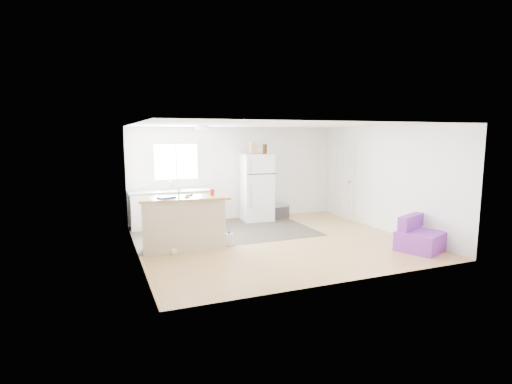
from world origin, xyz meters
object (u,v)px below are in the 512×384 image
Objects in this scene: kitchen_cabinets at (172,208)px; red_cup at (212,192)px; blue_tray at (166,197)px; cleaner_jug at (229,239)px; refrigerator at (257,187)px; mop at (175,242)px; peninsula at (184,223)px; bottle_right at (266,149)px; purple_seat at (419,238)px; bottle_left at (264,149)px; cooler at (279,211)px; cardboard_box at (254,148)px.

kitchen_cabinets is 16.66× the size of red_cup.
blue_tray is at bearing -176.31° from red_cup.
red_cup reaches higher than cleaner_jug.
refrigerator reaches higher than mop.
red_cup is 0.90m from blue_tray.
peninsula is at bearing -178.52° from red_cup.
kitchen_cabinets is 2.80m from bottle_right.
mop reaches higher than red_cup.
bottle_left reaches higher than purple_seat.
mop is 0.84m from blue_tray.
red_cup is (-1.75, -2.00, 0.24)m from refrigerator.
mop is (-4.41, 1.49, -0.00)m from purple_seat.
mop is 4.97× the size of bottle_left.
cleaner_jug is at bearing 130.35° from purple_seat.
purple_seat reaches higher than cleaner_jug.
cardboard_box reaches higher than cooler.
refrigerator is 14.30× the size of red_cup.
peninsula is at bearing -134.86° from refrigerator.
blue_tray is at bearing -100.26° from kitchen_cabinets.
bottle_left is at bearing -14.09° from refrigerator.
mop is at bearing -154.10° from cooler.
red_cup is 2.70m from cardboard_box.
kitchen_cabinets is at bearing 91.61° from peninsula.
purple_seat is 3.69m from cleaner_jug.
red_cup reaches higher than purple_seat.
red_cup is (0.58, 0.02, 0.57)m from peninsula.
bottle_left is at bearing -0.91° from kitchen_cabinets.
peninsula is at bearing -138.32° from cardboard_box.
refrigerator is 3.36m from blue_tray.
bottle_left is (0.27, -0.05, -0.02)m from cardboard_box.
refrigerator is 1.38× the size of mop.
red_cup is at bearing -134.93° from bottle_left.
bottle_left is at bearing 35.28° from mop.
bottle_left reaches higher than cooler.
cleaner_jug is 2.46× the size of red_cup.
cooler is 1.80× the size of cardboard_box.
kitchen_cabinets reaches higher than peninsula.
cooler is 1.80× the size of blue_tray.
refrigerator is at bearing 46.55° from peninsula.
peninsula is 3.51m from bottle_right.
blue_tray is at bearing -141.43° from cardboard_box.
refrigerator is 6.87× the size of bottle_left.
purple_seat is 3.35× the size of blue_tray.
mop is (-2.54, -2.23, -0.63)m from refrigerator.
kitchen_cabinets is at bearing 177.98° from bottle_right.
kitchen_cabinets is 1.99× the size of purple_seat.
purple_seat is 4.02× the size of bottle_left.
cooler is at bearing 7.73° from bottle_left.
cooler is at bearing 4.52° from refrigerator.
bottle_left reaches higher than blue_tray.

